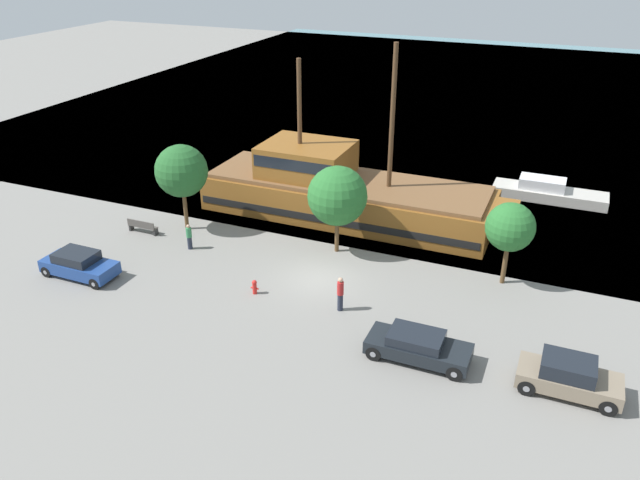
# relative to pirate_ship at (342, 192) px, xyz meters

# --- Properties ---
(ground_plane) EXTENTS (160.00, 160.00, 0.00)m
(ground_plane) POSITION_rel_pirate_ship_xyz_m (1.86, -8.18, -1.59)
(ground_plane) COLOR gray
(water_surface) EXTENTS (80.00, 80.00, 0.00)m
(water_surface) POSITION_rel_pirate_ship_xyz_m (1.86, 35.82, -1.59)
(water_surface) COLOR slate
(water_surface) RESTS_ON ground
(pirate_ship) EXTENTS (19.68, 5.58, 11.00)m
(pirate_ship) POSITION_rel_pirate_ship_xyz_m (0.00, 0.00, 0.00)
(pirate_ship) COLOR brown
(pirate_ship) RESTS_ON water_surface
(moored_boat_dockside) EXTENTS (7.48, 2.06, 1.46)m
(moored_boat_dockside) POSITION_rel_pirate_ship_xyz_m (12.04, 7.88, -1.05)
(moored_boat_dockside) COLOR #B7B2A8
(moored_boat_dockside) RESTS_ON water_surface
(parked_car_curb_front) EXTENTS (4.42, 1.83, 1.29)m
(parked_car_curb_front) POSITION_rel_pirate_ship_xyz_m (8.45, -12.91, -0.94)
(parked_car_curb_front) COLOR black
(parked_car_curb_front) RESTS_ON ground_plane
(parked_car_curb_mid) EXTENTS (4.07, 1.77, 1.39)m
(parked_car_curb_mid) POSITION_rel_pirate_ship_xyz_m (-9.96, -12.87, -0.91)
(parked_car_curb_mid) COLOR navy
(parked_car_curb_mid) RESTS_ON ground_plane
(parked_car_curb_rear) EXTENTS (3.95, 1.78, 1.55)m
(parked_car_curb_rear) POSITION_rel_pirate_ship_xyz_m (14.50, -12.71, -0.84)
(parked_car_curb_rear) COLOR #7F705B
(parked_car_curb_rear) RESTS_ON ground_plane
(fire_hydrant) EXTENTS (0.42, 0.25, 0.76)m
(fire_hydrant) POSITION_rel_pirate_ship_xyz_m (-0.53, -10.86, -1.18)
(fire_hydrant) COLOR red
(fire_hydrant) RESTS_ON ground_plane
(bench_promenade_east) EXTENTS (1.92, 0.45, 0.85)m
(bench_promenade_east) POSITION_rel_pirate_ship_xyz_m (-10.17, -7.26, -1.15)
(bench_promenade_east) COLOR #4C4742
(bench_promenade_east) RESTS_ON ground_plane
(pedestrian_walking_near) EXTENTS (0.32, 0.32, 1.80)m
(pedestrian_walking_near) POSITION_rel_pirate_ship_xyz_m (4.01, -10.61, -0.67)
(pedestrian_walking_near) COLOR #232838
(pedestrian_walking_near) RESTS_ON ground_plane
(pedestrian_walking_far) EXTENTS (0.32, 0.32, 1.53)m
(pedestrian_walking_far) POSITION_rel_pirate_ship_xyz_m (-6.34, -7.92, -0.83)
(pedestrian_walking_far) COLOR #232838
(pedestrian_walking_far) RESTS_ON ground_plane
(tree_row_east) EXTENTS (3.14, 3.14, 5.35)m
(tree_row_east) POSITION_rel_pirate_ship_xyz_m (-8.02, -5.69, 2.18)
(tree_row_east) COLOR brown
(tree_row_east) RESTS_ON ground_plane
(tree_row_mideast) EXTENTS (3.34, 3.34, 5.09)m
(tree_row_mideast) POSITION_rel_pirate_ship_xyz_m (1.58, -4.88, 1.82)
(tree_row_mideast) COLOR brown
(tree_row_mideast) RESTS_ON ground_plane
(tree_row_midwest) EXTENTS (2.49, 2.49, 4.46)m
(tree_row_midwest) POSITION_rel_pirate_ship_xyz_m (10.89, -4.85, 1.61)
(tree_row_midwest) COLOR brown
(tree_row_midwest) RESTS_ON ground_plane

